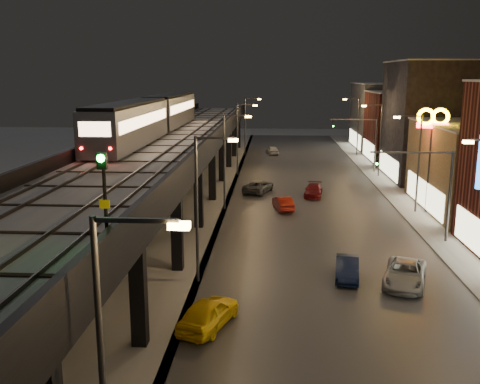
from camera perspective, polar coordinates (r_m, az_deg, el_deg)
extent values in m
cube|color=#46474D|center=(54.33, 7.38, -0.98)|extent=(17.00, 120.00, 0.06)
cube|color=#9FA1A8|center=(55.89, 17.67, -1.05)|extent=(4.00, 120.00, 0.14)
cube|color=#9FA1A8|center=(55.09, -6.77, -0.77)|extent=(11.00, 120.00, 0.06)
cube|color=black|center=(51.16, -7.53, 4.77)|extent=(9.00, 100.00, 1.00)
cube|color=black|center=(25.53, -10.77, -10.48)|extent=(0.70, 0.70, 5.30)
cube|color=black|center=(25.85, -18.99, -4.78)|extent=(8.00, 0.60, 0.50)
cube|color=black|center=(36.78, -18.17, -3.75)|extent=(0.70, 0.70, 5.30)
cube|color=black|center=(34.74, -6.73, -4.14)|extent=(0.70, 0.70, 5.30)
cube|color=black|center=(34.97, -12.81, -0.03)|extent=(8.00, 0.60, 0.50)
cube|color=black|center=(45.91, -13.63, -0.34)|extent=(0.70, 0.70, 5.30)
cube|color=black|center=(44.30, -4.44, -0.48)|extent=(0.70, 0.70, 5.30)
cube|color=black|center=(44.48, -9.23, 2.73)|extent=(8.00, 0.60, 0.50)
cube|color=black|center=(55.34, -10.61, 1.93)|extent=(0.70, 0.70, 5.30)
cube|color=black|center=(54.01, -2.98, 1.87)|extent=(0.70, 0.70, 5.30)
cube|color=black|center=(54.16, -6.91, 4.51)|extent=(8.00, 0.60, 0.50)
cube|color=black|center=(64.95, -8.48, 3.53)|extent=(0.70, 0.70, 5.30)
cube|color=black|center=(63.82, -1.95, 3.51)|extent=(0.70, 0.70, 5.30)
cube|color=black|center=(63.94, -5.29, 5.74)|extent=(8.00, 0.60, 0.50)
cube|color=black|center=(74.65, -6.89, 4.72)|extent=(0.70, 0.70, 5.30)
cube|color=black|center=(73.67, -1.20, 4.70)|extent=(0.70, 0.70, 5.30)
cube|color=black|center=(73.78, -4.10, 6.64)|extent=(8.00, 0.60, 0.50)
cube|color=black|center=(84.43, -5.67, 5.62)|extent=(0.70, 0.70, 5.30)
cube|color=black|center=(83.56, -0.63, 5.61)|extent=(0.70, 0.70, 5.30)
cube|color=black|center=(83.66, -3.18, 7.33)|extent=(8.00, 0.60, 0.50)
cube|color=black|center=(94.25, -4.70, 6.34)|extent=(0.70, 0.70, 5.30)
cube|color=black|center=(93.48, -0.18, 6.33)|extent=(0.70, 0.70, 5.30)
cube|color=black|center=(93.56, -2.46, 7.86)|extent=(8.00, 0.60, 0.50)
cube|color=#B2B7C1|center=(51.08, -7.55, 5.41)|extent=(8.40, 100.00, 0.16)
cube|color=#332D28|center=(51.78, -11.07, 5.56)|extent=(0.08, 98.00, 0.16)
cube|color=#332D28|center=(51.44, -9.51, 5.58)|extent=(0.08, 98.00, 0.16)
cube|color=#332D28|center=(50.83, -6.13, 5.60)|extent=(0.08, 98.00, 0.16)
cube|color=#332D28|center=(50.61, -4.52, 5.60)|extent=(0.08, 98.00, 0.16)
cube|color=black|center=(22.86, -22.07, -3.72)|extent=(7.80, 0.24, 0.06)
cube|color=black|center=(37.56, -11.63, 2.95)|extent=(7.80, 0.24, 0.06)
cube|color=black|center=(53.02, -7.14, 5.79)|extent=(7.80, 0.24, 0.06)
cube|color=black|center=(68.73, -4.67, 7.33)|extent=(7.80, 0.24, 0.06)
cube|color=black|center=(84.54, -3.11, 8.29)|extent=(7.80, 0.24, 0.06)
cube|color=black|center=(50.37, -2.68, 5.95)|extent=(0.30, 100.00, 1.10)
cube|color=black|center=(52.04, -12.30, 5.88)|extent=(0.30, 100.00, 1.10)
cube|color=beige|center=(39.95, 24.22, -4.54)|extent=(0.10, 9.60, 2.40)
cube|color=beige|center=(52.85, 19.01, -0.19)|extent=(0.10, 12.00, 2.40)
cube|color=black|center=(69.00, 20.75, 7.02)|extent=(12.00, 13.00, 14.00)
cube|color=beige|center=(68.13, 15.54, 2.73)|extent=(0.10, 10.40, 2.40)
cube|color=#B2B7C1|center=(68.80, 21.21, 12.90)|extent=(12.20, 13.20, 0.16)
cube|color=#5D2520|center=(82.60, 17.84, 6.59)|extent=(12.00, 12.00, 10.00)
cube|color=beige|center=(81.72, 13.56, 4.38)|extent=(0.10, 9.60, 2.40)
cube|color=#B2B7C1|center=(82.30, 18.08, 10.10)|extent=(12.20, 12.20, 0.16)
cube|color=#4B4B4E|center=(96.15, 15.85, 7.74)|extent=(12.00, 16.00, 11.00)
cube|color=beige|center=(95.43, 12.15, 5.55)|extent=(0.10, 12.80, 2.40)
cube|color=#B2B7C1|center=(95.91, 16.05, 11.06)|extent=(12.20, 16.20, 0.16)
cylinder|color=#38383A|center=(15.71, -14.48, -18.54)|extent=(0.18, 0.18, 9.00)
cube|color=#38383A|center=(13.68, -11.08, -2.98)|extent=(2.20, 0.12, 0.12)
cube|color=#EAB152|center=(13.48, -6.52, -3.59)|extent=(0.55, 0.28, 0.18)
cylinder|color=#38383A|center=(32.09, -4.63, -2.05)|extent=(0.18, 0.18, 9.00)
cube|color=#38383A|center=(31.15, -2.76, 5.77)|extent=(2.20, 0.12, 0.12)
cube|color=#EAB152|center=(31.06, -0.73, 5.55)|extent=(0.55, 0.28, 0.18)
cube|color=#EAB152|center=(32.86, 23.17, 4.93)|extent=(0.55, 0.28, 0.18)
cylinder|color=#38383A|center=(49.61, -1.69, 3.12)|extent=(0.18, 0.18, 9.00)
cube|color=#38383A|center=(49.01, -0.42, 8.19)|extent=(2.20, 0.12, 0.12)
cube|color=#EAB152|center=(48.95, 0.87, 8.04)|extent=(0.55, 0.28, 0.18)
cylinder|color=#38383A|center=(51.13, 18.50, 2.76)|extent=(0.18, 0.18, 9.00)
cube|color=#38383A|center=(50.35, 17.63, 7.73)|extent=(2.20, 0.12, 0.12)
cube|color=#EAB152|center=(50.11, 16.39, 7.65)|extent=(0.55, 0.28, 0.18)
cylinder|color=#38383A|center=(67.38, -0.28, 5.57)|extent=(0.18, 0.18, 9.00)
cube|color=#38383A|center=(66.94, 0.67, 9.31)|extent=(2.20, 0.12, 0.12)
cube|color=#EAB152|center=(66.90, 1.62, 9.20)|extent=(0.55, 0.28, 0.18)
cylinder|color=#38383A|center=(68.51, 14.73, 5.28)|extent=(0.18, 0.18, 9.00)
cube|color=#38383A|center=(67.93, 14.01, 8.99)|extent=(2.20, 0.12, 0.12)
cube|color=#EAB152|center=(67.75, 13.08, 8.93)|extent=(0.55, 0.28, 0.18)
cylinder|color=#38383A|center=(85.25, 0.55, 7.00)|extent=(0.18, 0.18, 9.00)
cube|color=#38383A|center=(84.90, 1.31, 9.95)|extent=(2.20, 0.12, 0.12)
cube|color=#EAB152|center=(84.87, 2.06, 9.86)|extent=(0.55, 0.28, 0.18)
cylinder|color=#38383A|center=(86.14, 12.47, 6.77)|extent=(0.18, 0.18, 9.00)
cube|color=#38383A|center=(85.69, 11.87, 9.72)|extent=(2.20, 0.12, 0.12)
cube|color=#EAB152|center=(85.54, 11.13, 9.66)|extent=(0.55, 0.28, 0.18)
cylinder|color=#38383A|center=(42.83, 21.42, -0.59)|extent=(0.20, 0.20, 7.00)
cube|color=#38383A|center=(41.41, 17.83, 4.04)|extent=(6.00, 0.12, 0.12)
imported|color=black|center=(40.94, 14.38, 3.45)|extent=(0.20, 0.16, 1.00)
sphere|color=#0CFF26|center=(40.83, 14.40, 3.07)|extent=(0.18, 0.18, 0.18)
cylinder|color=#38383A|center=(71.55, 14.23, 4.78)|extent=(0.20, 0.20, 7.00)
cube|color=#38383A|center=(70.71, 11.97, 7.58)|extent=(6.00, 0.12, 0.12)
imported|color=black|center=(70.44, 9.92, 7.24)|extent=(0.20, 0.16, 1.00)
sphere|color=#0CFF26|center=(70.31, 9.93, 7.02)|extent=(0.18, 0.18, 0.18)
cube|color=gray|center=(46.98, -11.72, 7.03)|extent=(2.97, 17.92, 3.38)
cube|color=black|center=(46.85, -11.82, 9.24)|extent=(2.66, 17.41, 0.26)
cube|color=#FFC48B|center=(47.35, -13.50, 7.55)|extent=(0.05, 16.39, 0.92)
cube|color=#FFC48B|center=(46.57, -9.95, 7.63)|extent=(0.05, 16.39, 0.92)
cube|color=gray|center=(65.44, -7.35, 8.62)|extent=(2.97, 17.92, 3.38)
cube|color=black|center=(65.35, -7.39, 10.21)|extent=(2.66, 17.41, 0.26)
cube|color=#FFC48B|center=(65.71, -8.65, 9.00)|extent=(0.05, 16.39, 0.92)
cube|color=#FFC48B|center=(65.15, -6.05, 9.04)|extent=(0.05, 16.39, 0.92)
cube|color=#FFC48B|center=(38.38, -15.25, 6.48)|extent=(2.25, 0.05, 1.02)
sphere|color=#FF0C0C|center=(38.85, -16.59, 4.49)|extent=(0.20, 0.20, 0.20)
sphere|color=#FF0C0C|center=(38.20, -13.69, 4.53)|extent=(0.20, 0.20, 0.20)
cylinder|color=black|center=(19.51, -14.20, -0.58)|extent=(0.13, 0.13, 3.21)
cube|color=black|center=(19.15, -14.51, 3.23)|extent=(0.34, 0.19, 0.59)
sphere|color=#0CFF26|center=(19.02, -14.64, 3.49)|extent=(0.28, 0.28, 0.28)
cube|color=yellow|center=(19.47, -14.25, -1.26)|extent=(0.37, 0.04, 0.32)
imported|color=yellow|center=(27.52, -3.39, -12.85)|extent=(3.13, 4.79, 1.51)
imported|color=maroon|center=(50.37, 4.60, -1.25)|extent=(2.13, 4.12, 1.29)
imported|color=#4D4E51|center=(57.69, 1.98, 0.56)|extent=(3.64, 5.35, 1.36)
imported|color=silver|center=(85.80, 3.45, 4.44)|extent=(2.39, 4.20, 1.35)
imported|color=black|center=(34.25, 11.35, -8.06)|extent=(1.86, 4.12, 1.31)
imported|color=#9CA2AB|center=(34.08, 17.18, -8.42)|extent=(3.72, 5.50, 1.40)
imported|color=maroon|center=(56.33, 7.83, 0.11)|extent=(2.34, 4.50, 1.25)
cylinder|color=#38383A|center=(51.57, 19.51, 2.07)|extent=(0.24, 0.24, 7.77)
cube|color=#FF0C0C|center=(51.04, 19.85, 6.68)|extent=(2.72, 0.25, 0.49)
torus|color=#E1A100|center=(50.80, 19.22, 7.58)|extent=(1.59, 0.81, 1.57)
torus|color=#E1A100|center=(51.16, 20.60, 7.51)|extent=(1.59, 0.81, 1.57)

